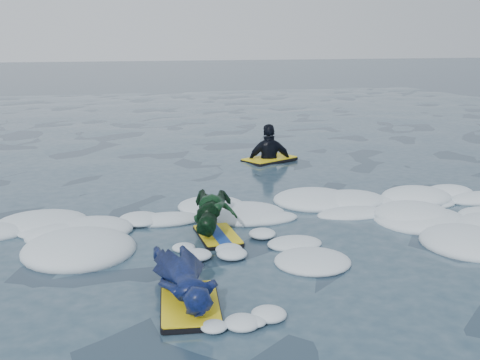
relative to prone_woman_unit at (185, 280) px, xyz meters
name	(u,v)px	position (x,y,z in m)	size (l,w,h in m)	color
ground	(191,268)	(0.20, 0.77, -0.19)	(120.00, 120.00, 0.00)	#182739
foam_band	(175,238)	(0.20, 1.81, -0.19)	(12.00, 3.10, 0.30)	white
prone_woman_unit	(185,280)	(0.00, 0.00, 0.00)	(0.67, 1.50, 0.37)	black
prone_child_unit	(214,215)	(0.70, 1.82, 0.06)	(0.98, 1.38, 0.49)	black
waiting_rider_unit	(269,164)	(2.79, 5.94, -0.23)	(1.22, 1.00, 1.60)	black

